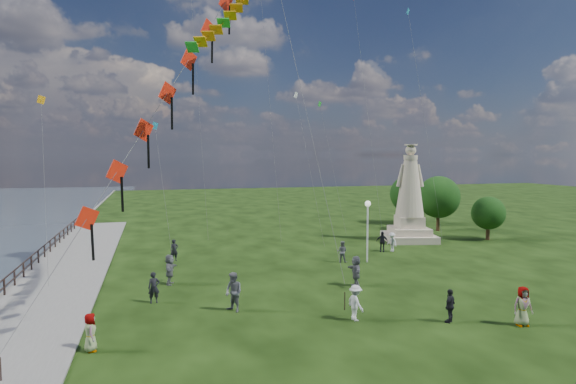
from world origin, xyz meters
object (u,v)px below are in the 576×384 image
object	(u,v)px
person_2	(356,303)
person_5	(170,269)
person_1	(234,292)
person_10	(90,332)
person_7	(342,252)
person_8	(392,242)
person_11	(356,271)
person_3	(450,306)
person_6	(174,250)
lamppost	(368,218)
person_0	(154,288)
person_9	(382,242)
statue	(410,205)
person_4	(523,306)

from	to	relation	value
person_2	person_5	distance (m)	11.84
person_1	person_10	size ratio (longest dim) A/B	1.28
person_7	person_8	bearing A→B (deg)	-122.07
person_5	person_8	distance (m)	18.05
person_2	person_11	size ratio (longest dim) A/B	0.93
person_3	person_11	xyz separation A→B (m)	(-1.66, 6.80, 0.12)
person_1	person_6	world-z (taller)	person_1
lamppost	person_5	size ratio (longest dim) A/B	2.45
person_0	person_7	bearing A→B (deg)	17.62
person_1	person_5	world-z (taller)	person_1
person_7	person_8	world-z (taller)	person_7
person_2	person_6	size ratio (longest dim) A/B	1.06
person_1	person_6	distance (m)	12.54
person_1	person_6	xyz separation A→B (m)	(-2.31, 12.32, -0.18)
person_3	person_9	size ratio (longest dim) A/B	0.97
person_5	person_10	bearing A→B (deg)	173.82
person_9	person_10	size ratio (longest dim) A/B	1.06
person_11	statue	bearing A→B (deg)	144.43
person_7	person_10	distance (m)	19.37
person_2	person_4	world-z (taller)	person_4
person_0	person_10	size ratio (longest dim) A/B	1.06
person_0	person_3	distance (m)	14.60
lamppost	person_2	xyz separation A→B (m)	(-5.72, -11.00, -2.33)
person_2	person_3	size ratio (longest dim) A/B	1.06
person_0	person_6	size ratio (longest dim) A/B	1.03
statue	person_11	bearing A→B (deg)	-117.50
person_5	person_11	distance (m)	10.93
lamppost	person_10	size ratio (longest dim) A/B	2.90
person_9	person_11	size ratio (longest dim) A/B	0.90
statue	person_5	bearing A→B (deg)	-143.55
person_4	person_6	world-z (taller)	person_4
person_9	person_11	distance (m)	10.58
person_1	person_4	distance (m)	13.28
statue	person_2	size ratio (longest dim) A/B	5.17
person_0	person_4	xyz separation A→B (m)	(15.87, -7.91, 0.09)
person_10	lamppost	bearing A→B (deg)	-66.47
person_8	person_9	world-z (taller)	person_9
person_2	person_3	world-z (taller)	person_2
person_7	person_8	size ratio (longest dim) A/B	1.01
person_4	person_10	distance (m)	18.39
person_1	person_2	bearing A→B (deg)	28.78
person_11	person_9	bearing A→B (deg)	149.91
statue	person_5	size ratio (longest dim) A/B	4.79
lamppost	person_9	xyz separation A→B (m)	(2.70, 3.05, -2.36)
person_1	person_2	distance (m)	5.90
person_0	person_3	world-z (taller)	person_0
person_0	person_7	distance (m)	14.31
person_5	person_11	bearing A→B (deg)	-94.03
person_0	person_2	xyz separation A→B (m)	(8.96, -5.25, 0.03)
person_5	person_10	world-z (taller)	person_5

